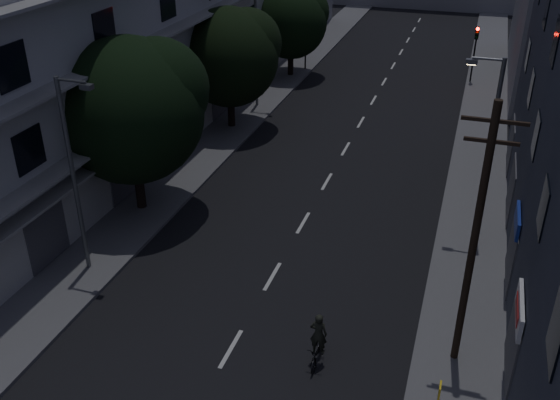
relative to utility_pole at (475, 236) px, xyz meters
The scene contains 15 objects.
ground 18.87m from the utility_pole, 113.72° to the left, with size 160.00×160.00×0.00m, color black.
sidewalk_left 22.84m from the utility_pole, 131.63° to the left, with size 3.00×90.00×0.15m, color #565659.
sidewalk_right 17.36m from the utility_pole, 89.43° to the left, with size 3.00×90.00×0.15m, color #565659.
lane_markings 24.57m from the utility_pole, 107.73° to the left, with size 0.15×60.50×0.01m.
building_left 21.71m from the utility_pole, 153.36° to the left, with size 7.00×36.00×14.00m.
tree_near 16.24m from the utility_pole, 157.83° to the left, with size 6.63×6.63×8.18m.
tree_mid 22.83m from the utility_pole, 130.63° to the left, with size 5.96×5.96×7.33m.
tree_far 32.34m from the utility_pole, 116.72° to the left, with size 5.46×5.46×6.75m.
traffic_signal_far_right 31.31m from the utility_pole, 91.93° to the left, with size 0.28×0.37×4.10m.
traffic_signal_far_left 33.71m from the utility_pole, 114.44° to the left, with size 0.28×0.37×4.10m.
street_lamp_left_near 14.59m from the utility_pole, behind, with size 1.51×0.25×8.00m.
street_lamp_right 8.22m from the utility_pole, 88.81° to the left, with size 1.51×0.25×8.00m.
street_lamp_left_far 25.93m from the utility_pole, 124.29° to the left, with size 1.51×0.25×8.00m.
utility_pole is the anchor object (origin of this frame).
cyclist 6.22m from the utility_pole, 160.76° to the right, with size 0.58×1.58×1.99m.
Camera 1 is at (6.67, -8.62, 14.68)m, focal length 40.00 mm.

